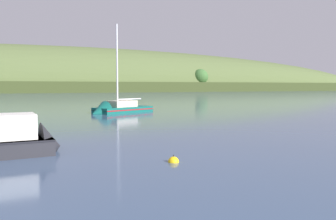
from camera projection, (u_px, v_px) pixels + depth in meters
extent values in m
cube|color=#35401E|center=(78.00, 87.00, 186.85)|extent=(601.28, 78.05, 5.39)
ellipsoid|color=#4C5B33|center=(68.00, 92.00, 199.70)|extent=(482.25, 83.00, 51.19)
sphere|color=#38602D|center=(200.00, 77.00, 208.97)|extent=(9.39, 9.39, 9.39)
cube|color=#0F564C|center=(123.00, 112.00, 44.05)|extent=(8.08, 6.11, 1.26)
cone|color=#0F564C|center=(99.00, 114.00, 41.26)|extent=(2.99, 3.44, 2.90)
cube|color=maroon|center=(123.00, 109.00, 44.03)|extent=(8.09, 6.14, 0.14)
cube|color=#BCB299|center=(122.00, 104.00, 43.84)|extent=(3.95, 3.37, 0.79)
cylinder|color=silver|center=(117.00, 66.00, 42.96)|extent=(0.21, 0.21, 10.14)
cylinder|color=silver|center=(129.00, 99.00, 44.71)|extent=(3.60, 1.94, 0.17)
cone|color=#232328|center=(51.00, 146.00, 17.84)|extent=(1.20, 2.58, 2.49)
cube|color=silver|center=(15.00, 126.00, 16.99)|extent=(2.07, 2.19, 1.19)
cube|color=#192833|center=(34.00, 122.00, 17.38)|extent=(0.25, 1.76, 0.66)
sphere|color=yellow|center=(173.00, 162.00, 15.30)|extent=(0.49, 0.49, 0.49)
cylinder|color=black|center=(173.00, 156.00, 15.28)|extent=(0.04, 0.04, 0.08)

